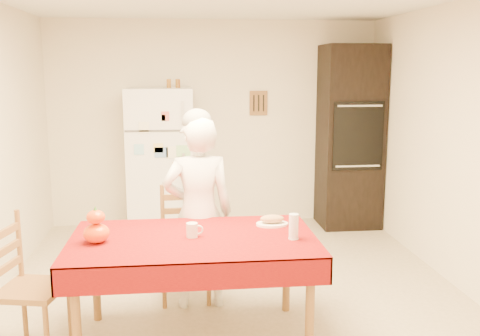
{
  "coord_description": "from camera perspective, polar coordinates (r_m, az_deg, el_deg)",
  "views": [
    {
      "loc": [
        -0.41,
        -4.33,
        1.9
      ],
      "look_at": [
        0.09,
        0.2,
        1.06
      ],
      "focal_mm": 40.0,
      "sensor_mm": 36.0,
      "label": 1
    }
  ],
  "objects": [
    {
      "name": "floor",
      "position": [
        4.75,
        -0.89,
        -13.2
      ],
      "size": [
        4.5,
        4.5,
        0.0
      ],
      "primitive_type": "plane",
      "color": "tan",
      "rests_on": "ground"
    },
    {
      "name": "room_shell",
      "position": [
        4.36,
        -0.95,
        6.72
      ],
      "size": [
        4.02,
        4.52,
        2.51
      ],
      "color": "beige",
      "rests_on": "ground"
    },
    {
      "name": "refrigerator",
      "position": [
        6.31,
        -8.43,
        0.69
      ],
      "size": [
        0.75,
        0.74,
        1.7
      ],
      "color": "white",
      "rests_on": "floor"
    },
    {
      "name": "oven_cabinet",
      "position": [
        6.63,
        11.64,
        3.26
      ],
      "size": [
        0.7,
        0.62,
        2.2
      ],
      "color": "black",
      "rests_on": "floor"
    },
    {
      "name": "dining_table",
      "position": [
        3.77,
        -4.98,
        -8.38
      ],
      "size": [
        1.7,
        1.0,
        0.76
      ],
      "color": "brown",
      "rests_on": "floor"
    },
    {
      "name": "chair_far",
      "position": [
        4.56,
        -5.92,
        -7.46
      ],
      "size": [
        0.43,
        0.41,
        0.95
      ],
      "rotation": [
        0.0,
        0.0,
        0.03
      ],
      "color": "brown",
      "rests_on": "floor"
    },
    {
      "name": "chair_left",
      "position": [
        3.95,
        -22.15,
        -11.09
      ],
      "size": [
        0.48,
        0.5,
        0.95
      ],
      "rotation": [
        0.0,
        0.0,
        1.36
      ],
      "color": "brown",
      "rests_on": "floor"
    },
    {
      "name": "seated_woman",
      "position": [
        4.29,
        -4.46,
        -4.83
      ],
      "size": [
        0.59,
        0.4,
        1.55
      ],
      "primitive_type": "imported",
      "rotation": [
        0.0,
        0.0,
        3.2
      ],
      "color": "silver",
      "rests_on": "floor"
    },
    {
      "name": "coffee_mug",
      "position": [
        3.74,
        -5.14,
        -6.61
      ],
      "size": [
        0.08,
        0.08,
        0.1
      ],
      "primitive_type": "cylinder",
      "color": "silver",
      "rests_on": "dining_table"
    },
    {
      "name": "pumpkin_lower",
      "position": [
        3.73,
        -15.06,
        -6.72
      ],
      "size": [
        0.18,
        0.18,
        0.13
      ],
      "primitive_type": "ellipsoid",
      "color": "#D54A05",
      "rests_on": "dining_table"
    },
    {
      "name": "pumpkin_upper",
      "position": [
        3.7,
        -15.14,
        -5.07
      ],
      "size": [
        0.12,
        0.12,
        0.09
      ],
      "primitive_type": "ellipsoid",
      "color": "#E93905",
      "rests_on": "pumpkin_lower"
    },
    {
      "name": "wine_glass",
      "position": [
        3.69,
        5.74,
        -6.23
      ],
      "size": [
        0.07,
        0.07,
        0.18
      ],
      "primitive_type": "cylinder",
      "color": "silver",
      "rests_on": "dining_table"
    },
    {
      "name": "bread_plate",
      "position": [
        4.01,
        3.45,
        -6.0
      ],
      "size": [
        0.24,
        0.24,
        0.02
      ],
      "primitive_type": "cylinder",
      "color": "white",
      "rests_on": "dining_table"
    },
    {
      "name": "bread_loaf",
      "position": [
        4.0,
        3.45,
        -5.44
      ],
      "size": [
        0.18,
        0.1,
        0.06
      ],
      "primitive_type": "ellipsoid",
      "color": "#9A724C",
      "rests_on": "bread_plate"
    },
    {
      "name": "spice_jar_left",
      "position": [
        6.27,
        -7.6,
        8.93
      ],
      "size": [
        0.05,
        0.05,
        0.1
      ],
      "primitive_type": "cylinder",
      "color": "#965E1B",
      "rests_on": "refrigerator"
    },
    {
      "name": "spice_jar_mid",
      "position": [
        6.27,
        -6.67,
        8.95
      ],
      "size": [
        0.05,
        0.05,
        0.1
      ],
      "primitive_type": "cylinder",
      "color": "#8C5B19",
      "rests_on": "refrigerator"
    },
    {
      "name": "spice_jar_right",
      "position": [
        6.27,
        -6.63,
        8.95
      ],
      "size": [
        0.05,
        0.05,
        0.1
      ],
      "primitive_type": "cylinder",
      "color": "brown",
      "rests_on": "refrigerator"
    }
  ]
}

